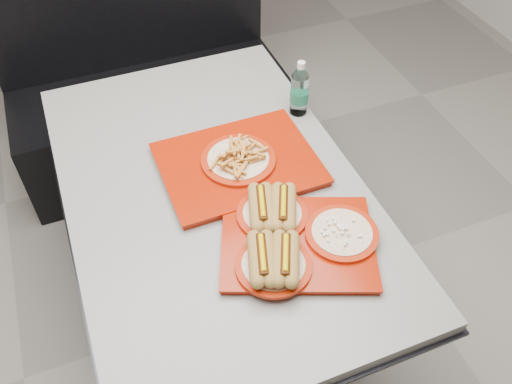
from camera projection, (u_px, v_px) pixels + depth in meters
name	position (u px, v px, depth m)	size (l,w,h in m)	color
ground	(223.00, 310.00, 2.25)	(6.00, 6.00, 0.00)	gray
diner_table	(216.00, 219.00, 1.82)	(0.92, 1.42, 0.75)	black
booth_bench	(146.00, 85.00, 2.65)	(1.30, 0.57, 1.35)	black
tray_near	(291.00, 237.00, 1.52)	(0.52, 0.47, 0.09)	#921803
tray_far	(238.00, 161.00, 1.74)	(0.50, 0.39, 0.10)	#921803
water_bottle	(299.00, 91.00, 1.89)	(0.07, 0.07, 0.21)	silver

